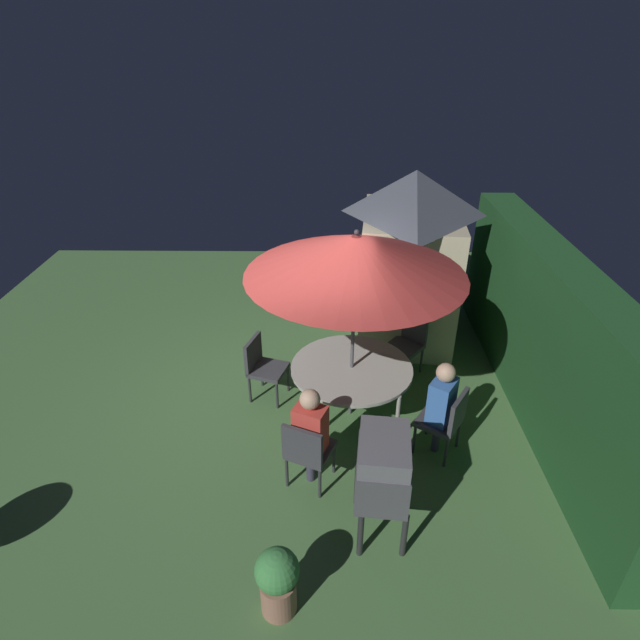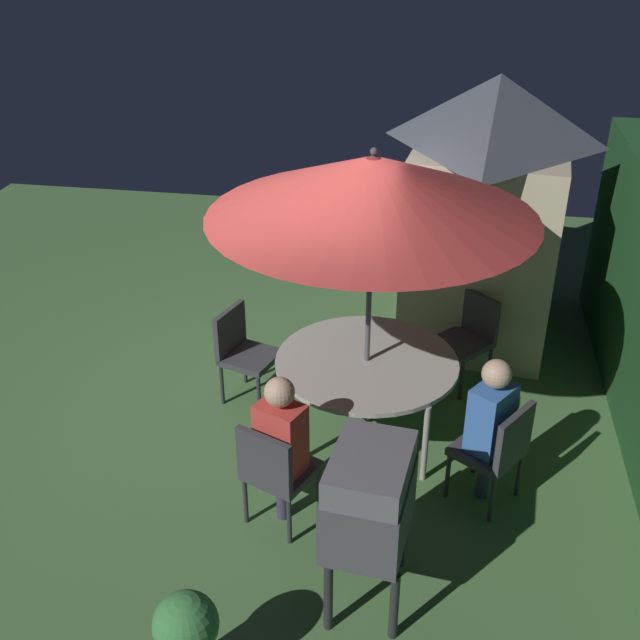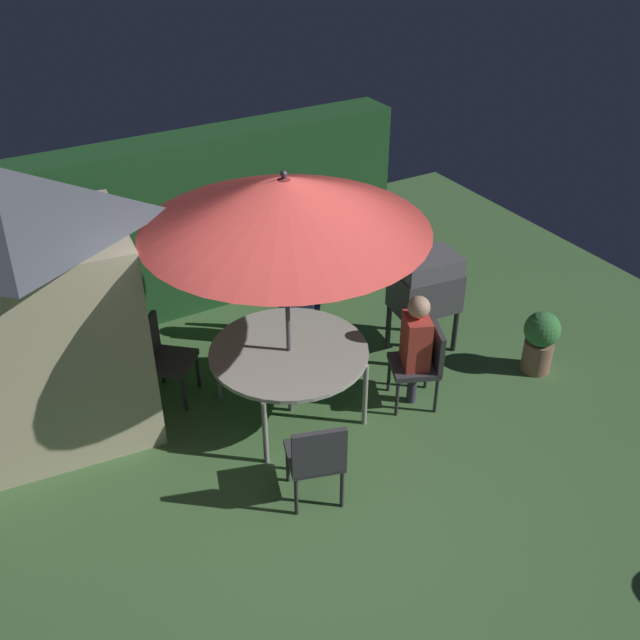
% 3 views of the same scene
% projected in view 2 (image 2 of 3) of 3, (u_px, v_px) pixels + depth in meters
% --- Properties ---
extents(ground_plane, '(11.00, 11.00, 0.00)m').
position_uv_depth(ground_plane, '(258.00, 409.00, 7.19)').
color(ground_plane, '#47703D').
extents(garden_shed, '(2.15, 1.73, 2.72)m').
position_uv_depth(garden_shed, '(487.00, 207.00, 7.91)').
color(garden_shed, '#C6B793').
rests_on(garden_shed, ground).
extents(patio_table, '(1.55, 1.55, 0.76)m').
position_uv_depth(patio_table, '(367.00, 365.00, 6.54)').
color(patio_table, '#B2ADA3').
rests_on(patio_table, ground).
extents(patio_umbrella, '(2.56, 2.56, 2.58)m').
position_uv_depth(patio_umbrella, '(373.00, 187.00, 5.78)').
color(patio_umbrella, '#4C4C51').
rests_on(patio_umbrella, ground).
extents(bbq_grill, '(0.75, 0.57, 1.20)m').
position_uv_depth(bbq_grill, '(369.00, 500.00, 4.89)').
color(bbq_grill, '#47474C').
rests_on(bbq_grill, ground).
extents(chair_near_shed, '(0.61, 0.61, 0.90)m').
position_uv_depth(chair_near_shed, '(275.00, 469.00, 5.65)').
color(chair_near_shed, '#38383D').
rests_on(chair_near_shed, ground).
extents(chair_far_side, '(0.64, 0.64, 0.90)m').
position_uv_depth(chair_far_side, '(497.00, 448.00, 5.86)').
color(chair_far_side, '#38383D').
rests_on(chair_far_side, ground).
extents(chair_toward_hedge, '(0.65, 0.65, 0.90)m').
position_uv_depth(chair_toward_hedge, '(468.00, 334.00, 7.38)').
color(chair_toward_hedge, '#38383D').
rests_on(chair_toward_hedge, ground).
extents(chair_toward_house, '(0.58, 0.58, 0.90)m').
position_uv_depth(chair_toward_house, '(242.00, 349.00, 7.13)').
color(chair_toward_house, '#38383D').
rests_on(chair_toward_house, ground).
extents(potted_plant_by_grill, '(0.39, 0.39, 0.72)m').
position_uv_depth(potted_plant_by_grill, '(188.00, 640.00, 4.51)').
color(potted_plant_by_grill, '#936651').
rests_on(potted_plant_by_grill, ground).
extents(person_in_red, '(0.35, 0.41, 1.26)m').
position_uv_depth(person_in_red, '(281.00, 434.00, 5.58)').
color(person_in_red, '#CC3D33').
rests_on(person_in_red, ground).
extents(person_in_blue, '(0.42, 0.39, 1.26)m').
position_uv_depth(person_in_blue, '(491.00, 415.00, 5.79)').
color(person_in_blue, '#3866B2').
rests_on(person_in_blue, ground).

